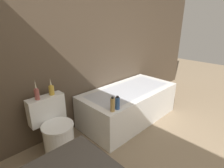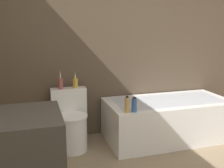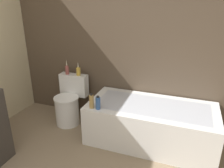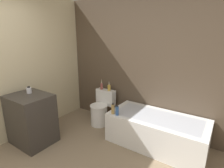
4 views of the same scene
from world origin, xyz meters
The scene contains 7 objects.
wall_back_tiled centered at (0.00, 2.40, 1.30)m, with size 6.40×0.06×2.60m.
bathtub centered at (0.73, 1.95, 0.27)m, with size 1.62×0.79×0.52m.
toilet centered at (-0.53, 2.03, 0.31)m, with size 0.44×0.50×0.71m.
vase_gold centered at (-0.62, 2.19, 0.79)m, with size 0.05×0.05×0.24m.
vase_silver centered at (-0.44, 2.20, 0.79)m, with size 0.06×0.06×0.21m.
shampoo_bottle_tall centered at (0.04, 1.63, 0.61)m, with size 0.06×0.06×0.19m.
shampoo_bottle_short centered at (0.12, 1.63, 0.60)m, with size 0.06×0.06×0.17m.
Camera 3 is at (1.11, -0.55, 1.78)m, focal length 35.00 mm.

